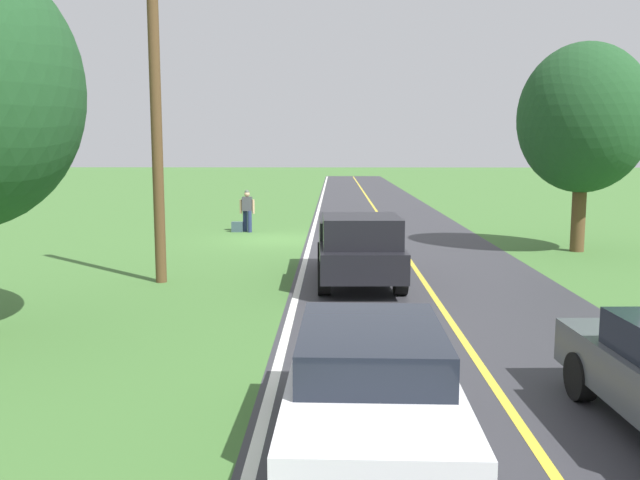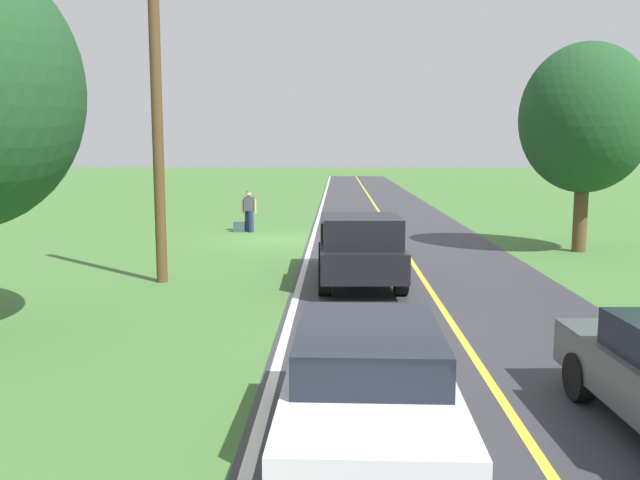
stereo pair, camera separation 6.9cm
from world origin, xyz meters
TOP-DOWN VIEW (x-y plane):
  - ground_plane at (0.00, 0.00)m, footprint 200.00×200.00m
  - road_surface at (-4.49, 0.00)m, footprint 6.83×120.00m
  - lane_edge_line at (-1.26, 0.00)m, footprint 0.16×117.60m
  - lane_centre_line at (-4.49, 0.00)m, footprint 0.14×117.60m
  - hitchhiker_walking at (1.46, -2.42)m, footprint 0.62×0.51m
  - suitcase_carried at (1.88, -2.35)m, footprint 0.46×0.20m
  - pickup_truck_passing at (-2.78, 8.25)m, footprint 2.21×5.45m
  - tree_far_side_near at (-10.34, 2.69)m, footprint 4.26×4.26m
  - sedan_ahead_same_lane at (-2.58, 17.91)m, footprint 1.99×4.43m
  - utility_pole_roadside at (2.33, 8.24)m, footprint 0.28×0.28m

SIDE VIEW (x-z plane):
  - ground_plane at x=0.00m, z-range 0.00..0.00m
  - road_surface at x=-4.49m, z-range 0.00..0.00m
  - lane_edge_line at x=-1.26m, z-range 0.00..0.01m
  - lane_centre_line at x=-4.49m, z-range 0.00..0.01m
  - suitcase_carried at x=1.88m, z-range 0.00..0.43m
  - sedan_ahead_same_lane at x=-2.58m, z-range 0.05..1.46m
  - pickup_truck_passing at x=-2.78m, z-range 0.06..1.88m
  - hitchhiker_walking at x=1.46m, z-range 0.11..1.85m
  - utility_pole_roadside at x=2.33m, z-range 0.00..7.88m
  - tree_far_side_near at x=-10.34m, z-range 0.97..7.85m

